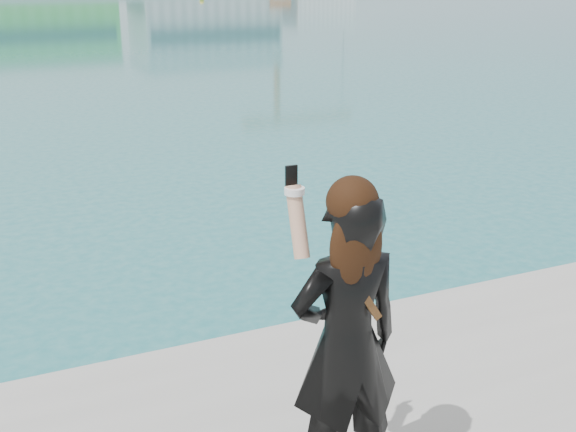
# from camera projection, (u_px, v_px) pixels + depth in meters

# --- Properties ---
(buoy_near) EXTENTS (0.50, 0.50, 0.50)m
(buoy_near) POSITION_uv_depth(u_px,v_px,m) (202.00, 0.00, 73.02)
(buoy_near) COLOR yellow
(buoy_near) RESTS_ON ground
(woman) EXTENTS (0.60, 0.41, 1.69)m
(woman) POSITION_uv_depth(u_px,v_px,m) (347.00, 336.00, 3.52)
(woman) COLOR black
(woman) RESTS_ON near_quay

